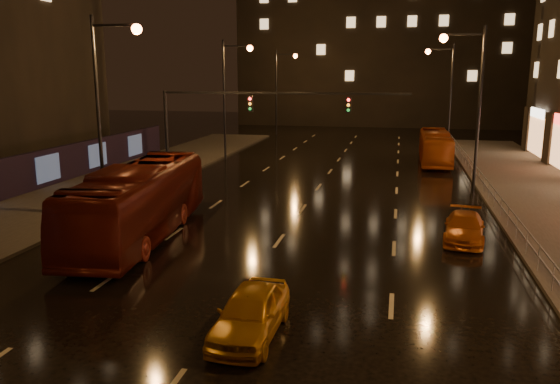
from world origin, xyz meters
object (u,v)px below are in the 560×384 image
bus_red (140,202)px  taxi_far (464,227)px  taxi_near (251,312)px  bus_curb (435,147)px

bus_red → taxi_far: size_ratio=2.91×
taxi_near → bus_curb: bearing=79.3°
bus_curb → taxi_far: (0.06, -21.78, -0.75)m
bus_red → taxi_near: size_ratio=2.95×
bus_red → taxi_far: bearing=4.0°
taxi_near → taxi_far: size_ratio=0.99×
bus_red → bus_curb: bearing=53.5°
taxi_far → bus_curb: bearing=97.0°
taxi_far → bus_red: bearing=-162.7°
bus_red → taxi_near: bearing=-54.1°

